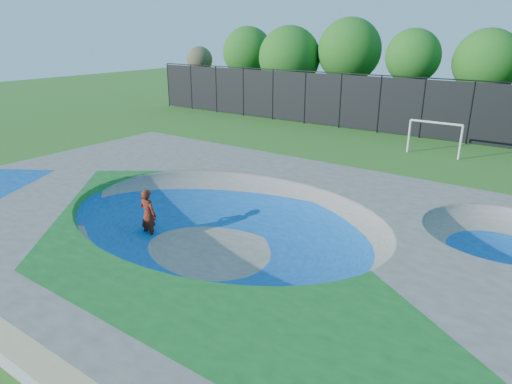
% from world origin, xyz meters
% --- Properties ---
extents(ground, '(120.00, 120.00, 0.00)m').
position_xyz_m(ground, '(0.00, 0.00, 0.00)').
color(ground, '#2B631B').
rests_on(ground, ground).
extents(skate_deck, '(22.00, 14.00, 1.50)m').
position_xyz_m(skate_deck, '(0.00, 0.00, 0.75)').
color(skate_deck, gray).
rests_on(skate_deck, ground).
extents(skater, '(0.68, 0.46, 1.84)m').
position_xyz_m(skater, '(-2.81, -0.66, 0.92)').
color(skater, red).
rests_on(skater, ground).
extents(skateboard, '(0.80, 0.30, 0.05)m').
position_xyz_m(skateboard, '(-2.81, -0.66, 0.03)').
color(skateboard, black).
rests_on(skateboard, ground).
extents(soccer_goal, '(3.03, 0.12, 2.00)m').
position_xyz_m(soccer_goal, '(2.03, 16.77, 1.39)').
color(soccer_goal, silver).
rests_on(soccer_goal, ground).
extents(fence, '(48.09, 0.09, 4.04)m').
position_xyz_m(fence, '(0.00, 21.00, 2.10)').
color(fence, black).
rests_on(fence, ground).
extents(treeline, '(50.88, 7.10, 8.45)m').
position_xyz_m(treeline, '(1.64, 26.20, 5.01)').
color(treeline, '#493724').
rests_on(treeline, ground).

